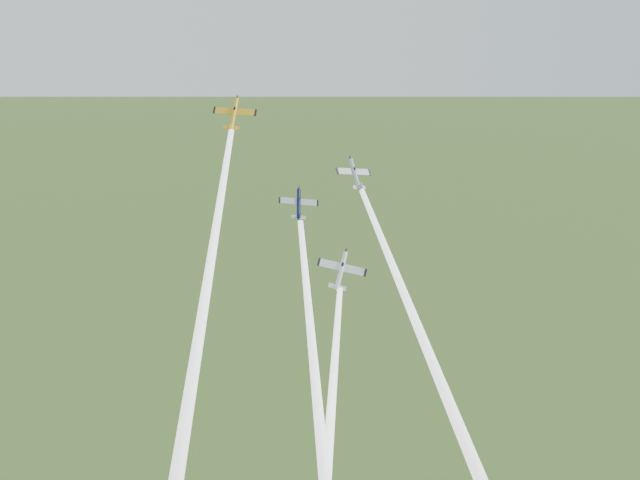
{
  "coord_description": "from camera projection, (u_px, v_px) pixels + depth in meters",
  "views": [
    {
      "loc": [
        -29.37,
        -131.62,
        133.14
      ],
      "look_at": [
        0.0,
        -6.0,
        92.0
      ],
      "focal_mm": 45.0,
      "sensor_mm": 36.0,
      "label": 1
    }
  ],
  "objects": [
    {
      "name": "plane_silver_low",
      "position": [
        341.0,
        270.0,
        136.47
      ],
      "size": [
        11.13,
        8.46,
        9.01
      ],
      "primitive_type": null,
      "rotation": [
        0.9,
        0.2,
        -0.36
      ],
      "color": "silver"
    },
    {
      "name": "plane_silver_right",
      "position": [
        355.0,
        174.0,
        139.81
      ],
      "size": [
        8.05,
        8.06,
        7.59
      ],
      "primitive_type": null,
      "rotation": [
        0.9,
        0.16,
        0.37
      ],
      "color": "#A9AFB7"
    },
    {
      "name": "smoke_trail_yellow",
      "position": [
        201.0,
        323.0,
        123.04
      ],
      "size": [
        18.93,
        41.17,
        53.92
      ],
      "primitive_type": null,
      "rotation": [
        -0.67,
        0.0,
        -0.39
      ],
      "color": "white"
    },
    {
      "name": "smoke_trail_navy",
      "position": [
        319.0,
        422.0,
        123.32
      ],
      "size": [
        5.69,
        43.54,
        53.81
      ],
      "primitive_type": null,
      "rotation": [
        -0.67,
        0.0,
        -0.08
      ],
      "color": "white"
    },
    {
      "name": "smoke_trail_silver_right",
      "position": [
        428.0,
        351.0,
        131.48
      ],
      "size": [
        16.4,
        37.32,
        48.29
      ],
      "primitive_type": null,
      "rotation": [
        -0.67,
        0.0,
        0.37
      ],
      "color": "white"
    },
    {
      "name": "smoke_trail_silver_low",
      "position": [
        328.0,
        455.0,
        125.72
      ],
      "size": [
        14.83,
        34.66,
        44.5
      ],
      "primitive_type": null,
      "rotation": [
        -0.67,
        0.0,
        -0.36
      ],
      "color": "white"
    },
    {
      "name": "plane_navy",
      "position": [
        299.0,
        204.0,
        136.07
      ],
      "size": [
        7.82,
        5.56,
        6.83
      ],
      "primitive_type": null,
      "rotation": [
        0.9,
        0.12,
        -0.08
      ],
      "color": "#0D133B"
    },
    {
      "name": "plane_yellow",
      "position": [
        234.0,
        114.0,
        135.79
      ],
      "size": [
        9.31,
        7.99,
        6.9
      ],
      "primitive_type": null,
      "rotation": [
        0.9,
        0.04,
        -0.39
      ],
      "color": "gold"
    }
  ]
}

